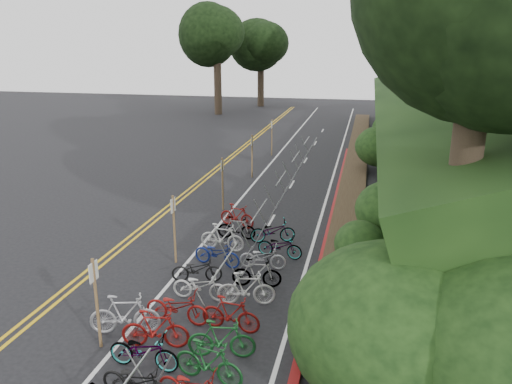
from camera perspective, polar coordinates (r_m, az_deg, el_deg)
ground at (r=14.58m, az=-18.90°, el=-15.46°), size 120.00×120.00×0.00m
road_markings at (r=22.68m, az=-4.35°, el=-2.73°), size 7.47×80.00×0.01m
red_curb at (r=23.59m, az=8.90°, el=-2.00°), size 0.25×28.00×0.10m
embankment at (r=30.37m, az=23.97°, el=5.88°), size 14.30×48.14×9.11m
bike_racks_rest at (r=24.59m, az=2.87°, el=0.93°), size 1.14×23.00×1.17m
signpost_near at (r=13.39m, az=-17.80°, el=-11.40°), size 0.08×0.40×2.48m
signposts_rest at (r=25.88m, az=-1.98°, el=3.07°), size 0.08×18.40×2.50m
bike_front at (r=14.17m, az=-14.77°, el=-13.38°), size 1.01×1.98×1.14m
bike_valet at (r=15.05m, az=-4.84°, el=-11.33°), size 3.22×13.65×1.06m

